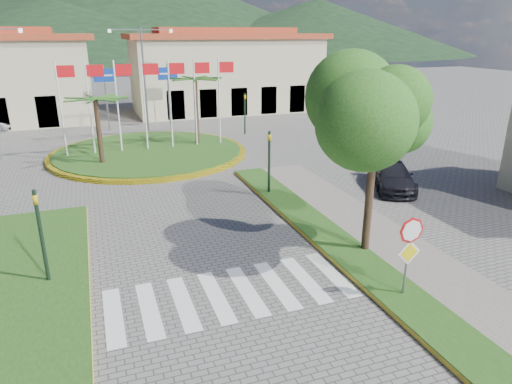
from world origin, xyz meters
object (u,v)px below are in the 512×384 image
object	(u,v)px
stop_sign	(409,245)
car_dark_a	(43,116)
roundabout_island	(149,152)
car_side_right	(392,176)
car_dark_b	(208,111)
deciduous_tree	(377,111)

from	to	relation	value
stop_sign	car_dark_a	size ratio (longest dim) A/B	0.79
roundabout_island	car_side_right	world-z (taller)	roundabout_island
stop_sign	car_dark_a	distance (m)	36.83
roundabout_island	car_dark_a	size ratio (longest dim) A/B	3.78
roundabout_island	car_dark_b	size ratio (longest dim) A/B	3.97
deciduous_tree	car_dark_a	distance (m)	34.49
roundabout_island	car_side_right	bearing A→B (deg)	-45.77
roundabout_island	car_dark_b	bearing A→B (deg)	60.40
stop_sign	car_side_right	world-z (taller)	stop_sign
deciduous_tree	car_dark_b	world-z (taller)	deciduous_tree
roundabout_island	stop_sign	size ratio (longest dim) A/B	4.79
car_dark_a	car_side_right	size ratio (longest dim) A/B	0.74
deciduous_tree	car_side_right	world-z (taller)	deciduous_tree
stop_sign	car_dark_b	bearing A→B (deg)	85.93
deciduous_tree	car_dark_a	world-z (taller)	deciduous_tree
deciduous_tree	car_side_right	distance (m)	9.13
stop_sign	car_dark_b	xyz separation A→B (m)	(2.33, 32.76, -1.26)
stop_sign	car_side_right	size ratio (longest dim) A/B	0.58
roundabout_island	car_side_right	distance (m)	15.57
roundabout_island	car_dark_a	xyz separation A→B (m)	(-7.28, 14.70, 0.40)
car_dark_a	car_dark_b	xyz separation A→B (m)	(14.50, -1.98, -0.05)
car_dark_a	car_dark_b	world-z (taller)	car_dark_a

